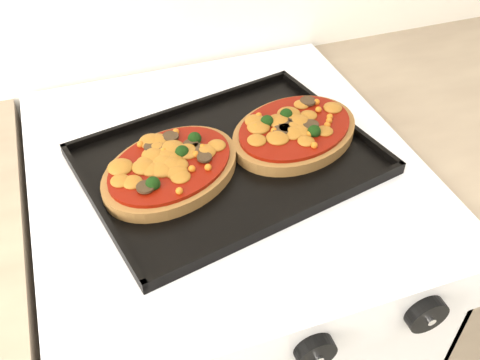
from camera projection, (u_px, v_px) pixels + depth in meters
name	position (u px, v px, depth m)	size (l,w,h in m)	color
stove	(228.00, 319.00, 1.15)	(0.60, 0.60, 0.91)	white
control_panel	(302.00, 340.00, 0.67)	(0.60, 0.02, 0.09)	white
knob_center	(315.00, 351.00, 0.65)	(0.05, 0.05, 0.02)	black
knob_right	(426.00, 314.00, 0.69)	(0.06, 0.06, 0.02)	black
baking_tray	(229.00, 159.00, 0.82)	(0.43, 0.32, 0.02)	black
pizza_left	(171.00, 167.00, 0.79)	(0.22, 0.16, 0.03)	#9E6236
pizza_right	(295.00, 130.00, 0.86)	(0.22, 0.16, 0.03)	#9E6236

